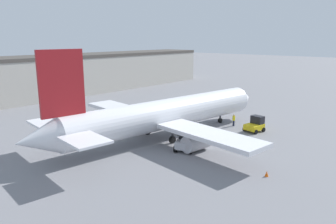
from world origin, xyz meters
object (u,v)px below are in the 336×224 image
safety_cone_near (267,174)px  airplane (162,115)px  belt_loader_truck (185,140)px  ground_crew_worker (234,120)px  baggage_tug (255,125)px

safety_cone_near → airplane: bearing=80.1°
airplane → belt_loader_truck: bearing=-100.9°
ground_crew_worker → belt_loader_truck: (-13.05, -1.02, 0.23)m
belt_loader_truck → safety_cone_near: size_ratio=5.89×
airplane → belt_loader_truck: (-1.75, -5.15, -1.92)m
baggage_tug → belt_loader_truck: (-12.50, 2.69, 0.21)m
airplane → safety_cone_near: 16.09m
belt_loader_truck → airplane: bearing=48.4°
airplane → ground_crew_worker: bearing=-12.2°
ground_crew_worker → safety_cone_near: bearing=-153.3°
belt_loader_truck → safety_cone_near: bearing=-118.1°
ground_crew_worker → baggage_tug: bearing=-111.2°
airplane → safety_cone_near: bearing=-92.0°
ground_crew_worker → airplane: bearing=147.3°
baggage_tug → airplane: bearing=153.9°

